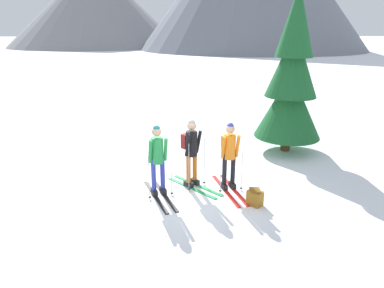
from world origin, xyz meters
TOP-DOWN VIEW (x-y plane):
  - ground_plane at (0.00, 0.00)m, footprint 400.00×400.00m
  - skier_in_green at (-0.64, -0.14)m, footprint 0.85×1.78m
  - skier_in_black at (0.17, 0.29)m, footprint 1.32×1.46m
  - skier_in_orange at (1.07, 0.06)m, footprint 0.64×1.80m
  - pine_tree_near at (3.43, 2.73)m, footprint 2.07×2.07m
  - backpack_on_snow_front at (1.52, -0.81)m, footprint 0.39×0.40m

SIDE VIEW (x-z plane):
  - ground_plane at x=0.00m, z-range 0.00..0.00m
  - backpack_on_snow_front at x=1.52m, z-range 0.00..0.38m
  - skier_in_green at x=-0.64m, z-range 0.08..1.79m
  - skier_in_orange at x=1.07m, z-range 0.10..1.79m
  - skier_in_black at x=0.17m, z-range 0.11..1.84m
  - pine_tree_near at x=3.43m, z-range -0.21..4.79m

